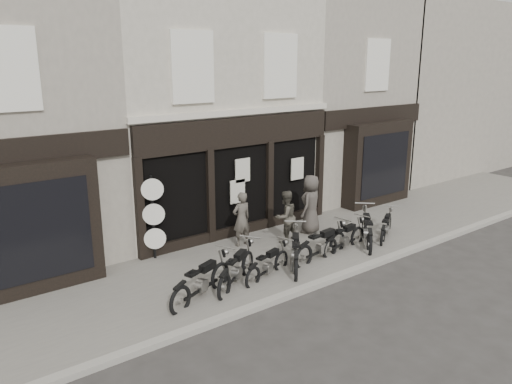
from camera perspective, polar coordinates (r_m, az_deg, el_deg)
ground_plane at (r=14.24m, az=5.18°, el=-8.36°), size 90.00×90.00×0.00m
pavement at (r=14.84m, az=2.83°, el=-7.07°), size 30.00×4.20×0.12m
kerb at (r=13.40m, az=8.83°, el=-9.73°), size 30.00×0.25×0.13m
central_building at (r=17.97m, az=-7.55°, el=9.92°), size 7.30×6.22×8.34m
neighbour_right at (r=21.79m, az=7.41°, el=10.68°), size 5.60×6.73×8.34m
filler_right at (r=28.15m, az=19.42°, el=11.04°), size 11.00×6.00×8.20m
motorcycle_0 at (r=12.14m, az=-6.21°, el=-10.46°), size 2.14×1.12×1.08m
motorcycle_1 at (r=12.76m, az=-2.21°, el=-9.11°), size 1.97×1.41×1.06m
motorcycle_2 at (r=13.18m, az=1.39°, el=-8.54°), size 1.87×0.84×0.92m
motorcycle_3 at (r=13.83m, az=4.53°, el=-7.13°), size 1.69×1.88×1.09m
motorcycle_4 at (r=14.42m, az=7.52°, el=-6.28°), size 2.25×0.63×1.08m
motorcycle_5 at (r=15.17m, az=10.09°, el=-5.45°), size 2.05×0.60×0.98m
motorcycle_6 at (r=15.82m, az=12.55°, el=-4.52°), size 1.80×1.86×1.12m
motorcycle_7 at (r=16.49m, az=14.64°, el=-4.10°), size 1.77×1.21×0.94m
man_left at (r=15.04m, az=-1.67°, el=-3.10°), size 0.62×0.42×1.68m
man_centre at (r=15.35m, az=3.39°, el=-2.84°), size 0.83×0.67×1.64m
man_right at (r=16.24m, az=6.28°, el=-1.38°), size 1.11×0.95×1.92m
advert_sign_post at (r=14.26m, az=-11.63°, el=-3.26°), size 0.58×0.40×2.54m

